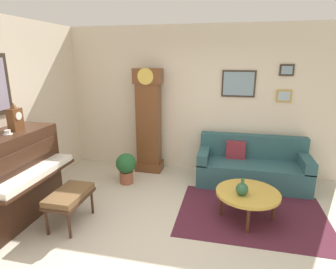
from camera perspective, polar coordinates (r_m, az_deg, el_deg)
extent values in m
cube|color=beige|center=(3.78, 0.66, -21.27)|extent=(6.40, 6.00, 0.10)
cube|color=beige|center=(5.46, 6.03, 6.85)|extent=(5.30, 0.10, 2.80)
cube|color=#33281E|center=(5.38, 23.12, 12.02)|extent=(0.24, 0.03, 0.20)
cube|color=#7A93A3|center=(5.37, 23.15, 12.01)|extent=(0.18, 0.01, 0.14)
cube|color=#B28E3D|center=(5.42, 22.61, 7.29)|extent=(0.26, 0.03, 0.22)
cube|color=#9EB2C1|center=(5.40, 22.64, 7.27)|extent=(0.20, 0.01, 0.16)
cube|color=#33281E|center=(5.32, 14.22, 10.04)|extent=(0.60, 0.03, 0.48)
cube|color=#7A93A3|center=(5.30, 14.22, 10.02)|extent=(0.54, 0.01, 0.42)
cube|color=#4C1E2D|center=(4.38, 16.73, -15.49)|extent=(2.10, 1.50, 0.01)
cube|color=#3D2316|center=(4.41, -29.67, -7.80)|extent=(0.60, 1.44, 1.25)
cube|color=#3D2316|center=(4.12, -25.28, -7.93)|extent=(0.28, 1.38, 0.04)
cube|color=white|center=(4.09, -25.38, -7.16)|extent=(0.26, 1.32, 0.08)
cube|color=#3D2316|center=(4.08, -26.99, -3.83)|extent=(0.03, 1.20, 0.20)
cube|color=#3D2316|center=(4.07, -19.48, -12.20)|extent=(0.42, 0.70, 0.04)
cube|color=brown|center=(4.05, -19.56, -11.45)|extent=(0.40, 0.68, 0.08)
cylinder|color=#3D2316|center=(3.88, -19.52, -17.13)|extent=(0.04, 0.04, 0.36)
cylinder|color=#3D2316|center=(4.32, -15.25, -13.19)|extent=(0.04, 0.04, 0.36)
cylinder|color=#3D2316|center=(4.04, -23.54, -16.13)|extent=(0.04, 0.04, 0.36)
cylinder|color=#3D2316|center=(4.47, -18.98, -12.50)|extent=(0.04, 0.04, 0.36)
cube|color=brown|center=(5.71, -3.79, -6.36)|extent=(0.52, 0.34, 0.18)
cube|color=brown|center=(5.47, -3.94, 1.45)|extent=(0.44, 0.28, 1.78)
cube|color=brown|center=(5.31, -4.14, 11.86)|extent=(0.52, 0.32, 0.28)
cylinder|color=gold|center=(5.17, -4.64, 11.75)|extent=(0.30, 0.02, 0.30)
cylinder|color=gold|center=(5.41, -4.10, 1.94)|extent=(0.03, 0.03, 0.70)
cube|color=#2D565B|center=(5.26, 16.70, -7.59)|extent=(1.90, 0.80, 0.42)
cube|color=#2D565B|center=(5.40, 16.84, -2.35)|extent=(1.90, 0.20, 0.44)
cube|color=#2D565B|center=(5.15, 7.36, -4.05)|extent=(0.18, 0.80, 0.20)
cube|color=#2D565B|center=(5.30, 26.27, -5.04)|extent=(0.18, 0.80, 0.20)
cube|color=maroon|center=(5.24, 13.65, -3.10)|extent=(0.34, 0.12, 0.32)
cylinder|color=gold|center=(4.12, 16.00, -11.44)|extent=(0.88, 0.88, 0.04)
torus|color=#4C2B19|center=(4.12, 16.00, -11.44)|extent=(0.88, 0.88, 0.04)
cylinder|color=#4C2B19|center=(4.53, 15.58, -11.71)|extent=(0.04, 0.04, 0.37)
cylinder|color=#4C2B19|center=(4.26, 20.77, -14.08)|extent=(0.04, 0.04, 0.37)
cylinder|color=#4C2B19|center=(3.90, 16.03, -16.48)|extent=(0.04, 0.04, 0.37)
cylinder|color=#4C2B19|center=(4.20, 10.75, -13.66)|extent=(0.04, 0.04, 0.37)
cube|color=brown|center=(4.35, -28.76, 2.74)|extent=(0.12, 0.18, 0.30)
cylinder|color=white|center=(4.30, -28.22, 3.36)|extent=(0.01, 0.11, 0.11)
cone|color=brown|center=(4.31, -29.09, 5.20)|extent=(0.10, 0.10, 0.08)
cylinder|color=white|center=(4.18, -29.92, 0.06)|extent=(0.12, 0.12, 0.01)
cylinder|color=white|center=(4.17, -29.97, 0.41)|extent=(0.08, 0.08, 0.06)
cylinder|color=#234C33|center=(4.00, 14.82, -11.76)|extent=(0.09, 0.09, 0.01)
sphere|color=#285638|center=(3.97, 14.90, -10.75)|extent=(0.17, 0.17, 0.17)
cylinder|color=#285638|center=(3.92, 15.01, -9.24)|extent=(0.04, 0.04, 0.08)
cylinder|color=#935138|center=(5.18, -8.48, -8.62)|extent=(0.24, 0.24, 0.22)
sphere|color=#235B2D|center=(5.08, -8.60, -5.83)|extent=(0.36, 0.36, 0.36)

